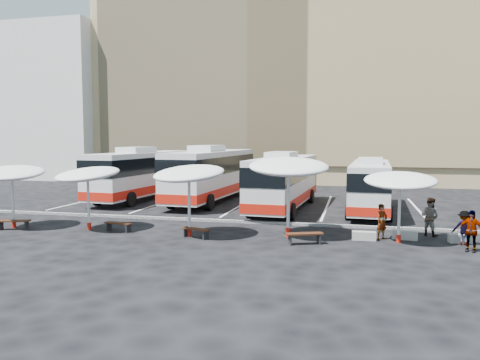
% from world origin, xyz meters
% --- Properties ---
extents(ground, '(120.00, 120.00, 0.00)m').
position_xyz_m(ground, '(0.00, 0.00, 0.00)').
color(ground, black).
rests_on(ground, ground).
extents(sandstone_building, '(42.00, 18.25, 29.60)m').
position_xyz_m(sandstone_building, '(0.00, 31.87, 12.63)').
color(sandstone_building, tan).
rests_on(sandstone_building, ground).
extents(apartment_block, '(14.00, 14.00, 18.00)m').
position_xyz_m(apartment_block, '(-28.00, 28.00, 9.00)').
color(apartment_block, silver).
rests_on(apartment_block, ground).
extents(curb_divider, '(34.00, 0.25, 0.15)m').
position_xyz_m(curb_divider, '(0.00, 0.50, 0.07)').
color(curb_divider, black).
rests_on(curb_divider, ground).
extents(bay_lines, '(24.15, 12.00, 0.01)m').
position_xyz_m(bay_lines, '(0.00, 8.00, 0.01)').
color(bay_lines, white).
rests_on(bay_lines, ground).
extents(bus_0, '(3.79, 13.13, 4.11)m').
position_xyz_m(bus_0, '(-8.24, 9.09, 2.10)').
color(bus_0, silver).
rests_on(bus_0, ground).
extents(bus_1, '(3.62, 13.53, 4.26)m').
position_xyz_m(bus_1, '(-2.63, 9.04, 2.17)').
color(bus_1, silver).
rests_on(bus_1, ground).
extents(bus_2, '(3.38, 12.40, 3.89)m').
position_xyz_m(bus_2, '(3.28, 6.26, 1.99)').
color(bus_2, silver).
rests_on(bus_2, ground).
extents(bus_3, '(2.97, 11.25, 3.54)m').
position_xyz_m(bus_3, '(8.83, 6.57, 1.81)').
color(bus_3, silver).
rests_on(bus_3, ground).
extents(sunshade_0, '(4.31, 4.33, 3.43)m').
position_xyz_m(sunshade_0, '(-9.74, -3.75, 2.91)').
color(sunshade_0, silver).
rests_on(sunshade_0, ground).
extents(sunshade_1, '(4.19, 4.21, 3.40)m').
position_xyz_m(sunshade_1, '(-5.53, -3.32, 2.89)').
color(sunshade_1, silver).
rests_on(sunshade_1, ground).
extents(sunshade_2, '(4.24, 4.27, 3.59)m').
position_xyz_m(sunshade_2, '(0.09, -3.62, 3.05)').
color(sunshade_2, silver).
rests_on(sunshade_2, ground).
extents(sunshade_3, '(4.56, 4.59, 3.98)m').
position_xyz_m(sunshade_3, '(4.75, -2.61, 3.38)').
color(sunshade_3, silver).
rests_on(sunshade_3, ground).
extents(sunshade_4, '(3.28, 3.32, 3.33)m').
position_xyz_m(sunshade_4, '(9.81, -2.71, 2.83)').
color(sunshade_4, silver).
rests_on(sunshade_4, ground).
extents(wood_bench_0, '(1.70, 0.86, 0.50)m').
position_xyz_m(wood_bench_0, '(-9.35, -4.22, 0.39)').
color(wood_bench_0, black).
rests_on(wood_bench_0, ground).
extents(wood_bench_1, '(1.55, 0.63, 0.46)m').
position_xyz_m(wood_bench_1, '(-3.85, -3.33, 0.35)').
color(wood_bench_1, black).
rests_on(wood_bench_1, ground).
extents(wood_bench_2, '(1.56, 0.93, 0.46)m').
position_xyz_m(wood_bench_2, '(0.52, -3.91, 0.36)').
color(wood_bench_2, black).
rests_on(wood_bench_2, ground).
extents(wood_bench_3, '(1.71, 1.04, 0.51)m').
position_xyz_m(wood_bench_3, '(5.69, -4.03, 0.39)').
color(wood_bench_3, black).
rests_on(wood_bench_3, ground).
extents(conc_bench_0, '(1.09, 0.40, 0.41)m').
position_xyz_m(conc_bench_0, '(8.30, -2.51, 0.20)').
color(conc_bench_0, gray).
rests_on(conc_bench_0, ground).
extents(conc_bench_1, '(1.18, 0.57, 0.43)m').
position_xyz_m(conc_bench_1, '(10.17, -1.91, 0.21)').
color(conc_bench_1, gray).
rests_on(conc_bench_1, ground).
extents(conc_bench_2, '(1.12, 0.50, 0.40)m').
position_xyz_m(conc_bench_2, '(12.58, -2.08, 0.20)').
color(conc_bench_2, gray).
rests_on(conc_bench_2, ground).
extents(passenger_0, '(0.72, 0.71, 1.67)m').
position_xyz_m(passenger_0, '(9.11, -2.14, 0.84)').
color(passenger_0, black).
rests_on(passenger_0, ground).
extents(passenger_1, '(1.16, 1.11, 1.88)m').
position_xyz_m(passenger_1, '(11.44, -0.74, 0.94)').
color(passenger_1, black).
rests_on(passenger_1, ground).
extents(passenger_2, '(1.11, 0.80, 1.75)m').
position_xyz_m(passenger_2, '(12.58, -3.77, 0.88)').
color(passenger_2, black).
rests_on(passenger_2, ground).
extents(passenger_3, '(1.05, 0.68, 1.54)m').
position_xyz_m(passenger_3, '(12.59, -2.49, 0.77)').
color(passenger_3, black).
rests_on(passenger_3, ground).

